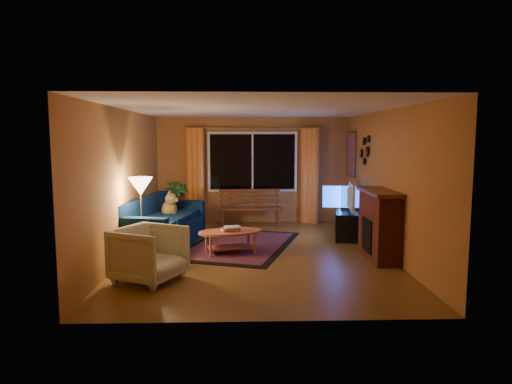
{
  "coord_description": "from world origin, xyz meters",
  "views": [
    {
      "loc": [
        -0.25,
        -7.84,
        2.03
      ],
      "look_at": [
        0.0,
        0.3,
        1.05
      ],
      "focal_mm": 32.0,
      "sensor_mm": 36.0,
      "label": 1
    }
  ],
  "objects_px": {
    "sofa": "(163,223)",
    "coffee_table": "(230,242)",
    "floor_lamp": "(142,219)",
    "bench": "(250,217)",
    "armchair": "(149,251)",
    "tv_console": "(346,223)"
  },
  "relations": [
    {
      "from": "armchair",
      "to": "coffee_table",
      "type": "height_order",
      "value": "armchair"
    },
    {
      "from": "armchair",
      "to": "tv_console",
      "type": "distance_m",
      "value": 4.47
    },
    {
      "from": "floor_lamp",
      "to": "coffee_table",
      "type": "distance_m",
      "value": 1.57
    },
    {
      "from": "sofa",
      "to": "coffee_table",
      "type": "distance_m",
      "value": 1.4
    },
    {
      "from": "bench",
      "to": "armchair",
      "type": "height_order",
      "value": "armchair"
    },
    {
      "from": "coffee_table",
      "to": "tv_console",
      "type": "xyz_separation_m",
      "value": [
        2.34,
        1.33,
        0.07
      ]
    },
    {
      "from": "armchair",
      "to": "floor_lamp",
      "type": "bearing_deg",
      "value": 43.77
    },
    {
      "from": "sofa",
      "to": "tv_console",
      "type": "relative_size",
      "value": 1.73
    },
    {
      "from": "floor_lamp",
      "to": "sofa",
      "type": "bearing_deg",
      "value": 77.16
    },
    {
      "from": "sofa",
      "to": "floor_lamp",
      "type": "relative_size",
      "value": 1.66
    },
    {
      "from": "coffee_table",
      "to": "tv_console",
      "type": "bearing_deg",
      "value": 29.63
    },
    {
      "from": "floor_lamp",
      "to": "tv_console",
      "type": "height_order",
      "value": "floor_lamp"
    },
    {
      "from": "bench",
      "to": "floor_lamp",
      "type": "bearing_deg",
      "value": -127.49
    },
    {
      "from": "armchair",
      "to": "tv_console",
      "type": "relative_size",
      "value": 0.66
    },
    {
      "from": "floor_lamp",
      "to": "bench",
      "type": "bearing_deg",
      "value": 55.85
    },
    {
      "from": "armchair",
      "to": "coffee_table",
      "type": "xyz_separation_m",
      "value": [
        1.1,
        1.5,
        -0.23
      ]
    },
    {
      "from": "bench",
      "to": "sofa",
      "type": "bearing_deg",
      "value": -134.84
    },
    {
      "from": "coffee_table",
      "to": "tv_console",
      "type": "relative_size",
      "value": 0.86
    },
    {
      "from": "bench",
      "to": "tv_console",
      "type": "distance_m",
      "value": 2.24
    },
    {
      "from": "bench",
      "to": "tv_console",
      "type": "bearing_deg",
      "value": -32.65
    },
    {
      "from": "armchair",
      "to": "tv_console",
      "type": "bearing_deg",
      "value": -23.54
    },
    {
      "from": "bench",
      "to": "sofa",
      "type": "height_order",
      "value": "sofa"
    }
  ]
}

